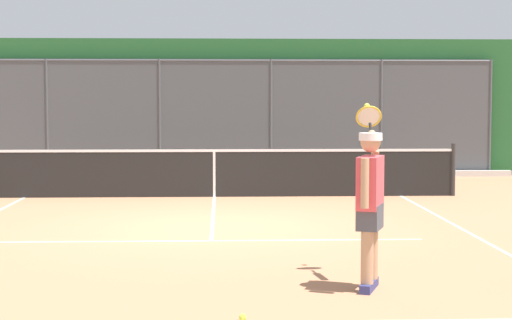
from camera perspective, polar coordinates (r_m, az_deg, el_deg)
ground_plane at (r=13.19m, az=-2.95°, el=-4.51°), size 60.00×60.00×0.00m
court_line_markings at (r=11.67m, az=-3.03°, el=-5.63°), size 7.65×9.69×0.01m
fence_backdrop at (r=22.11m, az=-2.73°, el=3.50°), size 17.05×1.37×3.50m
tennis_net at (r=17.13m, az=-2.82°, el=-0.84°), size 9.83×0.09×1.07m
tennis_player at (r=8.87m, az=7.65°, el=-2.54°), size 0.46×1.38×1.93m
tennis_ball_near_baseline at (r=7.72m, az=-0.90°, el=-10.50°), size 0.07×0.07×0.07m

